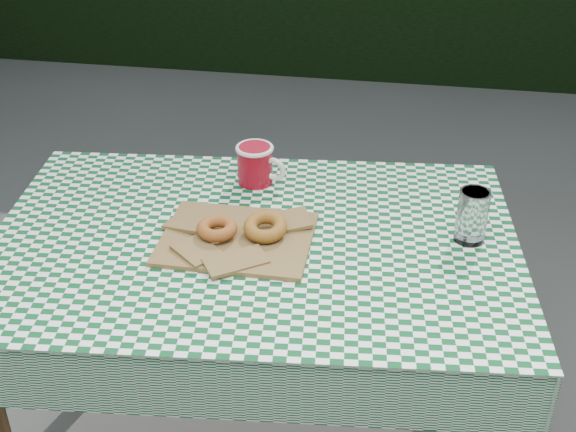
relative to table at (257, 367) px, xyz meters
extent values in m
cube|color=#50321B|center=(0.00, 0.00, 0.00)|extent=(1.23, 0.88, 0.75)
cube|color=#0A461F|center=(0.00, 0.00, 0.38)|extent=(1.25, 0.90, 0.01)
cube|color=olive|center=(-0.04, -0.01, 0.39)|extent=(0.33, 0.27, 0.02)
torus|color=#A14E21|center=(-0.08, -0.02, 0.41)|extent=(0.12, 0.12, 0.03)
torus|color=#8B5F1C|center=(0.03, 0.00, 0.41)|extent=(0.10, 0.10, 0.03)
cylinder|color=silver|center=(0.47, 0.08, 0.44)|extent=(0.07, 0.07, 0.12)
camera|label=1|loc=(0.31, -1.40, 1.32)|focal=47.90mm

